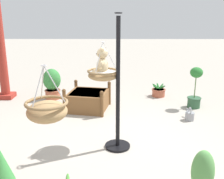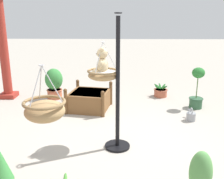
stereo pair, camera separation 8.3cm
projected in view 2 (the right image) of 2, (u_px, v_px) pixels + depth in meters
ground_plane at (117, 141)px, 4.87m from camera, size 40.00×40.00×0.00m
display_pole_central at (118, 110)px, 4.48m from camera, size 0.44×0.44×2.29m
hanging_basket_with_teddy at (103, 74)px, 4.46m from camera, size 0.54×0.54×0.65m
teddy_bear at (102, 63)px, 4.41m from camera, size 0.32×0.29×0.47m
hanging_basket_left_high at (45, 110)px, 3.04m from camera, size 0.49×0.49×0.66m
greenhouse_pillar_far_back at (3, 49)px, 7.05m from camera, size 0.45×0.45×2.81m
wooden_planter_box at (89, 100)px, 6.46m from camera, size 1.11×1.11×0.62m
potted_plant_flowering_red at (161, 92)px, 7.45m from camera, size 0.44×0.39×0.36m
potted_plant_bushy_green at (197, 89)px, 6.46m from camera, size 0.35×0.35×1.02m
potted_plant_small_succulent at (200, 179)px, 3.15m from camera, size 0.27×0.27×0.73m
potted_plant_conical_shrub at (54, 83)px, 7.22m from camera, size 0.48×0.48×0.84m
watering_can at (191, 116)px, 5.79m from camera, size 0.35×0.20×0.30m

